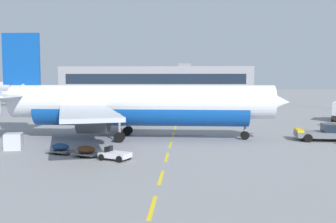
{
  "coord_description": "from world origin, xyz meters",
  "views": [
    {
      "loc": [
        19.95,
        -25.28,
        6.86
      ],
      "look_at": [
        17.48,
        19.99,
        3.09
      ],
      "focal_mm": 41.61,
      "sensor_mm": 36.0,
      "label": 1
    }
  ],
  "objects_px": {
    "pushback_tug": "(326,133)",
    "uld_cargo_container": "(14,142)",
    "baggage_train": "(86,151)",
    "airliner_foreground": "(136,105)"
  },
  "relations": [
    {
      "from": "pushback_tug",
      "to": "uld_cargo_container",
      "type": "bearing_deg",
      "value": -167.18
    },
    {
      "from": "baggage_train",
      "to": "airliner_foreground",
      "type": "bearing_deg",
      "value": 74.79
    },
    {
      "from": "pushback_tug",
      "to": "uld_cargo_container",
      "type": "height_order",
      "value": "pushback_tug"
    },
    {
      "from": "baggage_train",
      "to": "uld_cargo_container",
      "type": "bearing_deg",
      "value": 159.08
    },
    {
      "from": "pushback_tug",
      "to": "baggage_train",
      "type": "height_order",
      "value": "pushback_tug"
    },
    {
      "from": "pushback_tug",
      "to": "airliner_foreground",
      "type": "bearing_deg",
      "value": 179.04
    },
    {
      "from": "pushback_tug",
      "to": "baggage_train",
      "type": "xyz_separation_m",
      "value": [
        -24.35,
        -10.43,
        -0.38
      ]
    },
    {
      "from": "airliner_foreground",
      "to": "pushback_tug",
      "type": "height_order",
      "value": "airliner_foreground"
    },
    {
      "from": "airliner_foreground",
      "to": "uld_cargo_container",
      "type": "distance_m",
      "value": 13.77
    },
    {
      "from": "pushback_tug",
      "to": "baggage_train",
      "type": "relative_size",
      "value": 0.74
    }
  ]
}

